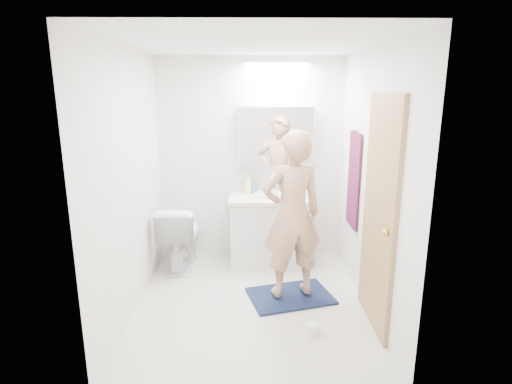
{
  "coord_description": "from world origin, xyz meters",
  "views": [
    {
      "loc": [
        -0.01,
        -3.63,
        2.02
      ],
      "look_at": [
        0.05,
        0.25,
        1.05
      ],
      "focal_mm": 28.79,
      "sensor_mm": 36.0,
      "label": 1
    }
  ],
  "objects_px": {
    "toothbrush_cup": "(287,189)",
    "soap_bottle_b": "(253,186)",
    "soap_bottle_a": "(248,184)",
    "person": "(292,215)",
    "vanity_cabinet": "(270,231)",
    "toilet": "(181,236)",
    "medicine_cabinet": "(276,135)",
    "toilet_paper_roll": "(313,329)"
  },
  "relations": [
    {
      "from": "toothbrush_cup",
      "to": "toilet_paper_roll",
      "type": "bearing_deg",
      "value": -86.86
    },
    {
      "from": "toilet",
      "to": "soap_bottle_b",
      "type": "distance_m",
      "value": 1.03
    },
    {
      "from": "soap_bottle_a",
      "to": "toilet_paper_roll",
      "type": "relative_size",
      "value": 2.1
    },
    {
      "from": "vanity_cabinet",
      "to": "toilet_paper_roll",
      "type": "distance_m",
      "value": 1.58
    },
    {
      "from": "person",
      "to": "toilet_paper_roll",
      "type": "xyz_separation_m",
      "value": [
        0.13,
        -0.64,
        -0.81
      ]
    },
    {
      "from": "soap_bottle_a",
      "to": "toothbrush_cup",
      "type": "relative_size",
      "value": 2.55
    },
    {
      "from": "toilet_paper_roll",
      "to": "person",
      "type": "bearing_deg",
      "value": 101.55
    },
    {
      "from": "toilet",
      "to": "medicine_cabinet",
      "type": "bearing_deg",
      "value": -159.25
    },
    {
      "from": "medicine_cabinet",
      "to": "soap_bottle_b",
      "type": "bearing_deg",
      "value": -173.74
    },
    {
      "from": "medicine_cabinet",
      "to": "toilet_paper_roll",
      "type": "height_order",
      "value": "medicine_cabinet"
    },
    {
      "from": "soap_bottle_a",
      "to": "soap_bottle_b",
      "type": "bearing_deg",
      "value": 26.63
    },
    {
      "from": "person",
      "to": "toothbrush_cup",
      "type": "xyz_separation_m",
      "value": [
        0.04,
        1.03,
        0.0
      ]
    },
    {
      "from": "vanity_cabinet",
      "to": "person",
      "type": "xyz_separation_m",
      "value": [
        0.17,
        -0.87,
        0.47
      ]
    },
    {
      "from": "toothbrush_cup",
      "to": "toilet_paper_roll",
      "type": "relative_size",
      "value": 0.82
    },
    {
      "from": "medicine_cabinet",
      "to": "soap_bottle_b",
      "type": "xyz_separation_m",
      "value": [
        -0.27,
        -0.03,
        -0.6
      ]
    },
    {
      "from": "toilet",
      "to": "toilet_paper_roll",
      "type": "height_order",
      "value": "toilet"
    },
    {
      "from": "vanity_cabinet",
      "to": "person",
      "type": "bearing_deg",
      "value": -78.92
    },
    {
      "from": "soap_bottle_a",
      "to": "vanity_cabinet",
      "type": "bearing_deg",
      "value": -30.51
    },
    {
      "from": "vanity_cabinet",
      "to": "soap_bottle_a",
      "type": "relative_size",
      "value": 3.89
    },
    {
      "from": "vanity_cabinet",
      "to": "person",
      "type": "distance_m",
      "value": 1.0
    },
    {
      "from": "soap_bottle_a",
      "to": "toothbrush_cup",
      "type": "height_order",
      "value": "soap_bottle_a"
    },
    {
      "from": "vanity_cabinet",
      "to": "toothbrush_cup",
      "type": "distance_m",
      "value": 0.54
    },
    {
      "from": "medicine_cabinet",
      "to": "toothbrush_cup",
      "type": "xyz_separation_m",
      "value": [
        0.13,
        -0.05,
        -0.64
      ]
    },
    {
      "from": "medicine_cabinet",
      "to": "person",
      "type": "bearing_deg",
      "value": -85.15
    },
    {
      "from": "person",
      "to": "vanity_cabinet",
      "type": "bearing_deg",
      "value": -94.24
    },
    {
      "from": "person",
      "to": "soap_bottle_a",
      "type": "distance_m",
      "value": 1.11
    },
    {
      "from": "toilet",
      "to": "person",
      "type": "relative_size",
      "value": 0.47
    },
    {
      "from": "soap_bottle_b",
      "to": "toothbrush_cup",
      "type": "bearing_deg",
      "value": -2.83
    },
    {
      "from": "soap_bottle_b",
      "to": "toilet_paper_roll",
      "type": "xyz_separation_m",
      "value": [
        0.5,
        -1.7,
        -0.85
      ]
    },
    {
      "from": "person",
      "to": "medicine_cabinet",
      "type": "bearing_deg",
      "value": -100.47
    },
    {
      "from": "soap_bottle_a",
      "to": "soap_bottle_b",
      "type": "height_order",
      "value": "soap_bottle_a"
    },
    {
      "from": "soap_bottle_a",
      "to": "medicine_cabinet",
      "type": "bearing_deg",
      "value": 10.2
    },
    {
      "from": "person",
      "to": "toothbrush_cup",
      "type": "bearing_deg",
      "value": -107.53
    },
    {
      "from": "vanity_cabinet",
      "to": "soap_bottle_a",
      "type": "xyz_separation_m",
      "value": [
        -0.25,
        0.15,
        0.55
      ]
    },
    {
      "from": "toothbrush_cup",
      "to": "soap_bottle_b",
      "type": "bearing_deg",
      "value": 177.17
    },
    {
      "from": "soap_bottle_b",
      "to": "toilet_paper_roll",
      "type": "distance_m",
      "value": 1.96
    },
    {
      "from": "toothbrush_cup",
      "to": "soap_bottle_a",
      "type": "bearing_deg",
      "value": -178.77
    },
    {
      "from": "vanity_cabinet",
      "to": "toilet_paper_roll",
      "type": "bearing_deg",
      "value": -78.72
    },
    {
      "from": "medicine_cabinet",
      "to": "toothbrush_cup",
      "type": "distance_m",
      "value": 0.65
    },
    {
      "from": "medicine_cabinet",
      "to": "toilet",
      "type": "xyz_separation_m",
      "value": [
        -1.11,
        -0.33,
        -1.12
      ]
    },
    {
      "from": "person",
      "to": "soap_bottle_b",
      "type": "height_order",
      "value": "person"
    },
    {
      "from": "vanity_cabinet",
      "to": "medicine_cabinet",
      "type": "xyz_separation_m",
      "value": [
        0.08,
        0.21,
        1.11
      ]
    }
  ]
}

